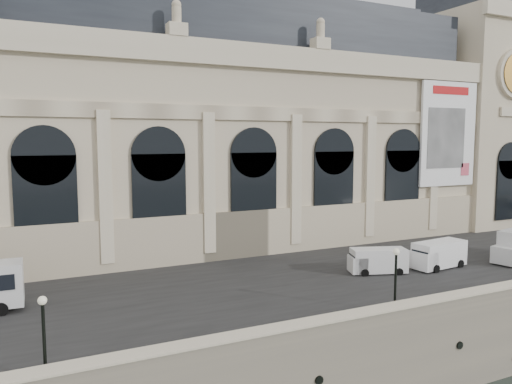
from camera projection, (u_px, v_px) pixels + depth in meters
quay at (238, 255)px, 66.49m from camera, size 160.00×70.00×6.00m
street at (327, 270)px, 47.37m from camera, size 160.00×24.00×0.06m
parapet at (434, 306)px, 35.31m from camera, size 160.00×1.40×1.21m
museum at (205, 128)px, 58.42m from camera, size 69.00×18.70×29.10m
clock_pavilion at (471, 104)px, 72.71m from camera, size 13.00×14.72×36.70m
van_b at (375, 261)px, 46.02m from camera, size 5.58×3.59×2.33m
van_c at (437, 255)px, 47.79m from camera, size 6.05×2.93×2.60m
lamp_left at (44, 339)px, 25.37m from camera, size 0.46×0.46×4.52m
lamp_right at (395, 281)px, 35.56m from camera, size 0.48×0.48×4.69m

